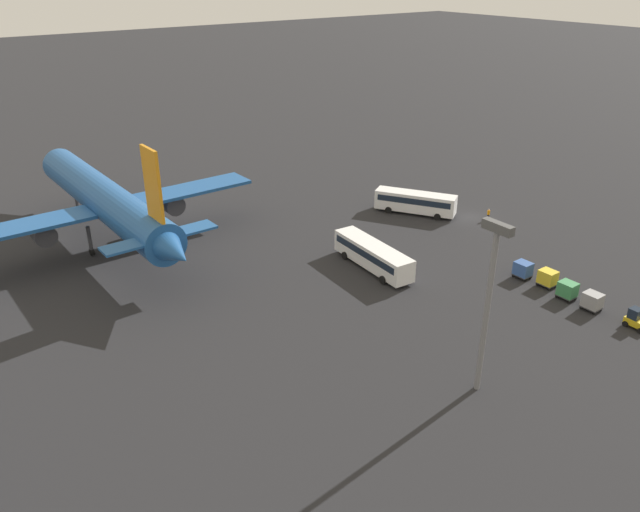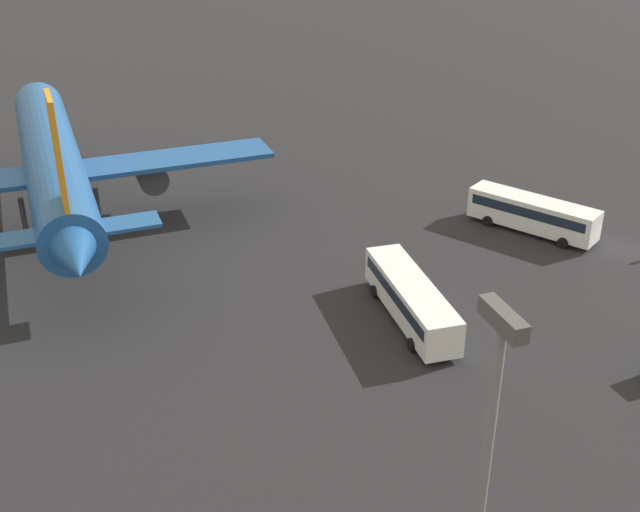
{
  "view_description": "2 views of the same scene",
  "coord_description": "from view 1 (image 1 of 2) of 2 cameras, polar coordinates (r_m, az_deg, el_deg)",
  "views": [
    {
      "loc": [
        -56.99,
        69.17,
        34.81
      ],
      "look_at": [
        -3.48,
        30.46,
        3.39
      ],
      "focal_mm": 35.0,
      "sensor_mm": 36.0,
      "label": 1
    },
    {
      "loc": [
        -51.25,
        46.67,
        32.2
      ],
      "look_at": [
        0.14,
        28.7,
        4.19
      ],
      "focal_mm": 45.0,
      "sensor_mm": 36.0,
      "label": 2
    }
  ],
  "objects": [
    {
      "name": "ground_plane",
      "position": [
        96.15,
        13.65,
        3.47
      ],
      "size": [
        600.0,
        600.0,
        0.0
      ],
      "primitive_type": "plane",
      "color": "#232326"
    },
    {
      "name": "airplane",
      "position": [
        86.27,
        -18.98,
        4.83
      ],
      "size": [
        46.65,
        39.86,
        17.12
      ],
      "rotation": [
        0.0,
        0.0,
        0.03
      ],
      "color": "#1E5193",
      "rests_on": "ground"
    },
    {
      "name": "baggage_tug",
      "position": [
        73.14,
        26.95,
        -5.19
      ],
      "size": [
        2.42,
        1.66,
        2.1
      ],
      "rotation": [
        0.0,
        0.0,
        -0.02
      ],
      "color": "gold",
      "rests_on": "ground"
    },
    {
      "name": "worker_person",
      "position": [
        95.41,
        15.14,
        3.69
      ],
      "size": [
        0.38,
        0.38,
        1.74
      ],
      "color": "#1E1E2D",
      "rests_on": "ground"
    },
    {
      "name": "shuttle_bus_far",
      "position": [
        77.31,
        4.87,
        0.17
      ],
      "size": [
        12.98,
        3.8,
        3.2
      ],
      "rotation": [
        0.0,
        0.0,
        -0.06
      ],
      "color": "white",
      "rests_on": "ground"
    },
    {
      "name": "cargo_cart_grey",
      "position": [
        74.39,
        23.64,
        -3.76
      ],
      "size": [
        2.03,
        1.72,
        2.06
      ],
      "rotation": [
        0.0,
        0.0,
        0.02
      ],
      "color": "#38383D",
      "rests_on": "ground"
    },
    {
      "name": "shuttle_bus_near",
      "position": [
        95.29,
        8.72,
        4.97
      ],
      "size": [
        11.69,
        8.74,
        3.27
      ],
      "rotation": [
        0.0,
        0.0,
        0.56
      ],
      "color": "white",
      "rests_on": "ground"
    },
    {
      "name": "cargo_cart_yellow",
      "position": [
        77.71,
        20.09,
        -1.86
      ],
      "size": [
        2.03,
        1.72,
        2.06
      ],
      "rotation": [
        0.0,
        0.0,
        0.02
      ],
      "color": "#38383D",
      "rests_on": "ground"
    },
    {
      "name": "light_pole",
      "position": [
        53.71,
        15.24,
        -3.07
      ],
      "size": [
        2.8,
        0.7,
        16.09
      ],
      "color": "slate",
      "rests_on": "ground"
    },
    {
      "name": "cargo_cart_blue",
      "position": [
        78.86,
        18.06,
        -1.14
      ],
      "size": [
        2.03,
        1.72,
        2.06
      ],
      "rotation": [
        0.0,
        0.0,
        0.02
      ],
      "color": "#38383D",
      "rests_on": "ground"
    },
    {
      "name": "cargo_cart_green",
      "position": [
        75.75,
        21.69,
        -2.86
      ],
      "size": [
        2.03,
        1.72,
        2.06
      ],
      "rotation": [
        0.0,
        0.0,
        0.02
      ],
      "color": "#38383D",
      "rests_on": "ground"
    }
  ]
}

